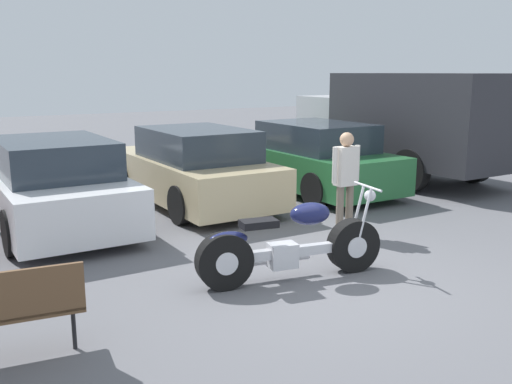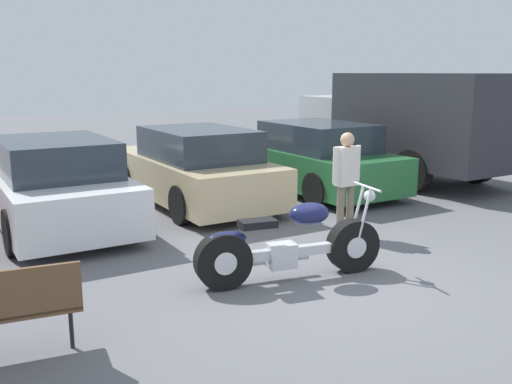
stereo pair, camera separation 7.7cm
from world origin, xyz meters
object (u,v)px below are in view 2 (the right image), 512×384
(delivery_truck, at_px, (409,121))
(person_standing, at_px, (346,175))
(parked_car_champagne, at_px, (195,168))
(motorcycle, at_px, (289,246))
(parked_car_green, at_px, (312,159))
(parked_car_white, at_px, (54,185))

(delivery_truck, distance_m, person_standing, 5.33)
(parked_car_champagne, relative_size, delivery_truck, 0.79)
(motorcycle, height_order, parked_car_green, parked_car_green)
(parked_car_green, distance_m, delivery_truck, 2.83)
(parked_car_white, distance_m, parked_car_green, 5.38)
(parked_car_green, bearing_deg, delivery_truck, -1.24)
(person_standing, bearing_deg, motorcycle, -147.69)
(parked_car_white, bearing_deg, person_standing, -37.71)
(parked_car_white, height_order, person_standing, person_standing)
(parked_car_white, distance_m, person_standing, 4.75)
(parked_car_white, relative_size, person_standing, 2.74)
(motorcycle, relative_size, person_standing, 1.49)
(motorcycle, height_order, parked_car_white, parked_car_white)
(parked_car_white, height_order, parked_car_green, same)
(parked_car_champagne, xyz_separation_m, parked_car_green, (2.69, -0.17, 0.00))
(motorcycle, xyz_separation_m, parked_car_champagne, (0.77, 4.41, 0.26))
(parked_car_champagne, relative_size, person_standing, 2.74)
(parked_car_green, relative_size, person_standing, 2.74)
(parked_car_green, xyz_separation_m, delivery_truck, (2.74, -0.06, 0.70))
(motorcycle, relative_size, parked_car_champagne, 0.54)
(delivery_truck, bearing_deg, parked_car_white, -179.16)
(motorcycle, xyz_separation_m, person_standing, (1.84, 1.16, 0.52))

